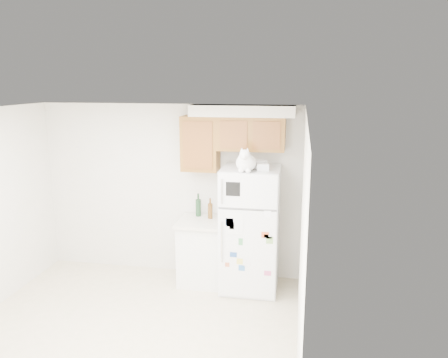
% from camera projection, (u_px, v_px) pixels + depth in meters
% --- Properties ---
extents(ground_plane, '(3.80, 4.00, 0.01)m').
position_uv_depth(ground_plane, '(120.00, 346.00, 4.75)').
color(ground_plane, beige).
extents(room_shell, '(3.84, 4.04, 2.52)m').
position_uv_depth(room_shell, '(132.00, 192.00, 4.59)').
color(room_shell, silver).
rests_on(room_shell, ground_plane).
extents(refrigerator, '(0.76, 0.78, 1.70)m').
position_uv_depth(refrigerator, '(250.00, 229.00, 5.89)').
color(refrigerator, white).
rests_on(refrigerator, ground_plane).
extents(base_counter, '(0.64, 0.64, 0.92)m').
position_uv_depth(base_counter, '(202.00, 251.00, 6.17)').
color(base_counter, white).
rests_on(base_counter, ground_plane).
extents(cat, '(0.31, 0.46, 0.32)m').
position_uv_depth(cat, '(246.00, 162.00, 5.47)').
color(cat, white).
rests_on(cat, refrigerator).
extents(storage_box_back, '(0.21, 0.17, 0.10)m').
position_uv_depth(storage_box_back, '(259.00, 164.00, 5.70)').
color(storage_box_back, white).
rests_on(storage_box_back, refrigerator).
extents(storage_box_front, '(0.16, 0.12, 0.09)m').
position_uv_depth(storage_box_front, '(263.00, 167.00, 5.53)').
color(storage_box_front, white).
rests_on(storage_box_front, refrigerator).
extents(bottle_green, '(0.08, 0.08, 0.33)m').
position_uv_depth(bottle_green, '(198.00, 205.00, 6.22)').
color(bottle_green, '#19381E').
rests_on(bottle_green, base_counter).
extents(bottle_amber, '(0.07, 0.07, 0.29)m').
position_uv_depth(bottle_amber, '(210.00, 208.00, 6.11)').
color(bottle_amber, '#593814').
rests_on(bottle_amber, base_counter).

